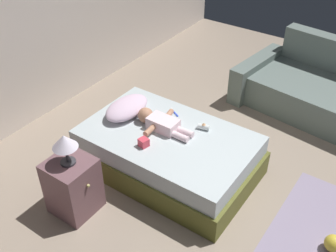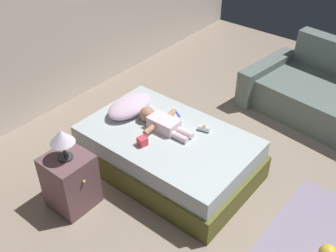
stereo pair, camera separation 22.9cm
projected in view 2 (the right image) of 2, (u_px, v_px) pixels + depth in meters
name	position (u px, v px, depth m)	size (l,w,h in m)	color
ground_plane	(252.00, 229.00, 3.59)	(8.00, 8.00, 0.00)	gray
wall_behind_bed	(20.00, 3.00, 4.29)	(8.00, 0.12, 2.78)	silver
bed	(168.00, 152.00, 4.10)	(1.10, 1.75, 0.46)	brown
pillow	(130.00, 106.00, 4.23)	(0.56, 0.33, 0.15)	silver
baby	(160.00, 122.00, 4.02)	(0.48, 0.62, 0.16)	white
toothbrush	(177.00, 113.00, 4.25)	(0.08, 0.14, 0.02)	blue
couch	(335.00, 99.00, 4.85)	(1.36, 2.12, 0.81)	slate
nightstand	(70.00, 181.00, 3.69)	(0.39, 0.42, 0.56)	brown
lamp	(62.00, 138.00, 3.39)	(0.22, 0.22, 0.30)	#333338
rug	(334.00, 250.00, 3.41)	(1.32, 1.11, 0.01)	gray
toy_block	(142.00, 141.00, 3.80)	(0.10, 0.10, 0.08)	#DF4051
baby_bottle	(204.00, 128.00, 3.98)	(0.08, 0.13, 0.08)	white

